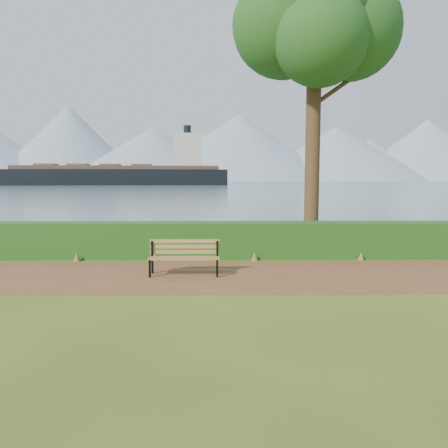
{
  "coord_description": "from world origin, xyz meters",
  "views": [
    {
      "loc": [
        0.62,
        -9.6,
        2.23
      ],
      "look_at": [
        0.76,
        1.2,
        1.1
      ],
      "focal_mm": 35.0,
      "sensor_mm": 36.0,
      "label": 1
    }
  ],
  "objects": [
    {
      "name": "water",
      "position": [
        0.0,
        260.0,
        0.01
      ],
      "size": [
        700.0,
        510.0,
        0.0
      ],
      "primitive_type": "cube",
      "color": "slate",
      "rests_on": "ground"
    },
    {
      "name": "mountains",
      "position": [
        -9.17,
        406.05,
        27.7
      ],
      "size": [
        585.0,
        190.0,
        70.0
      ],
      "color": "#7C91A5",
      "rests_on": "ground"
    },
    {
      "name": "path",
      "position": [
        0.0,
        0.3,
        0.01
      ],
      "size": [
        40.0,
        3.4,
        0.01
      ],
      "primitive_type": "cube",
      "color": "brown",
      "rests_on": "ground"
    },
    {
      "name": "ground",
      "position": [
        0.0,
        0.0,
        0.0
      ],
      "size": [
        140.0,
        140.0,
        0.0
      ],
      "primitive_type": "plane",
      "color": "#3F5418",
      "rests_on": "ground"
    },
    {
      "name": "hedge",
      "position": [
        0.0,
        2.6,
        0.5
      ],
      "size": [
        32.0,
        0.85,
        1.0
      ],
      "primitive_type": "cube",
      "color": "#1A4F16",
      "rests_on": "ground"
    },
    {
      "name": "tree",
      "position": [
        3.35,
        3.2,
        6.77
      ],
      "size": [
        4.72,
        4.0,
        9.11
      ],
      "rotation": [
        0.0,
        0.0,
        -0.42
      ],
      "color": "#3D2518",
      "rests_on": "ground"
    },
    {
      "name": "cargo_ship",
      "position": [
        -29.26,
        132.94,
        3.17
      ],
      "size": [
        70.72,
        17.07,
        21.26
      ],
      "rotation": [
        0.0,
        0.0,
        0.09
      ],
      "color": "black",
      "rests_on": "ground"
    },
    {
      "name": "bench",
      "position": [
        -0.17,
        0.38,
        0.47
      ],
      "size": [
        1.63,
        0.48,
        0.82
      ],
      "rotation": [
        0.0,
        0.0,
        -0.0
      ],
      "color": "black",
      "rests_on": "ground"
    }
  ]
}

